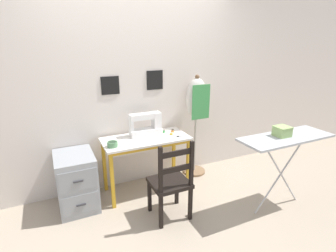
{
  "coord_description": "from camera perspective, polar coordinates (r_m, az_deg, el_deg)",
  "views": [
    {
      "loc": [
        -1.01,
        -2.58,
        1.84
      ],
      "look_at": [
        0.29,
        0.22,
        0.83
      ],
      "focal_mm": 28.0,
      "sensor_mm": 36.0,
      "label": 1
    }
  ],
  "objects": [
    {
      "name": "ground_plane",
      "position": [
        3.32,
        -3.0,
        -15.56
      ],
      "size": [
        14.0,
        14.0,
        0.0
      ],
      "primitive_type": "plane",
      "color": "tan"
    },
    {
      "name": "dress_form",
      "position": [
        3.57,
        6.19,
        4.61
      ],
      "size": [
        0.32,
        0.32,
        1.42
      ],
      "color": "#846647",
      "rests_on": "ground_plane"
    },
    {
      "name": "scissors",
      "position": [
        3.24,
        2.69,
        -2.27
      ],
      "size": [
        0.13,
        0.1,
        0.01
      ],
      "color": "silver",
      "rests_on": "sewing_table"
    },
    {
      "name": "storage_box",
      "position": [
        3.04,
        23.6,
        -1.06
      ],
      "size": [
        0.16,
        0.15,
        0.11
      ],
      "color": "#8EB266",
      "rests_on": "ironing_board"
    },
    {
      "name": "sewing_table",
      "position": [
        3.23,
        -4.75,
        -4.3
      ],
      "size": [
        1.05,
        0.5,
        0.71
      ],
      "color": "silver",
      "rests_on": "ground_plane"
    },
    {
      "name": "thread_spool_near_machine",
      "position": [
        3.36,
        -0.92,
        -1.19
      ],
      "size": [
        0.03,
        0.03,
        0.04
      ],
      "color": "green",
      "rests_on": "sewing_table"
    },
    {
      "name": "wall_back",
      "position": [
        3.35,
        -7.02,
        8.24
      ],
      "size": [
        10.0,
        0.06,
        2.55
      ],
      "color": "silver",
      "rests_on": "ground_plane"
    },
    {
      "name": "ironing_board",
      "position": [
        3.08,
        24.26,
        -2.91
      ],
      "size": [
        1.06,
        0.37,
        0.87
      ],
      "color": "#ADB2B7",
      "rests_on": "ground_plane"
    },
    {
      "name": "thread_spool_mid_table",
      "position": [
        3.29,
        0.71,
        -1.68
      ],
      "size": [
        0.04,
        0.04,
        0.03
      ],
      "color": "yellow",
      "rests_on": "sewing_table"
    },
    {
      "name": "thread_spool_far_edge",
      "position": [
        3.37,
        0.99,
        -1.11
      ],
      "size": [
        0.04,
        0.04,
        0.04
      ],
      "color": "orange",
      "rests_on": "sewing_table"
    },
    {
      "name": "sewing_machine",
      "position": [
        3.27,
        -4.61,
        0.28
      ],
      "size": [
        0.41,
        0.15,
        0.3
      ],
      "color": "white",
      "rests_on": "sewing_table"
    },
    {
      "name": "wooden_chair",
      "position": [
        2.82,
        0.59,
        -12.25
      ],
      "size": [
        0.4,
        0.38,
        0.9
      ],
      "color": "black",
      "rests_on": "ground_plane"
    },
    {
      "name": "filing_cabinet",
      "position": [
        3.22,
        -19.3,
        -11.22
      ],
      "size": [
        0.42,
        0.57,
        0.64
      ],
      "color": "#93999E",
      "rests_on": "ground_plane"
    },
    {
      "name": "fabric_bowl",
      "position": [
        2.99,
        -12.0,
        -3.87
      ],
      "size": [
        0.12,
        0.12,
        0.06
      ],
      "color": "#56895B",
      "rests_on": "sewing_table"
    }
  ]
}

